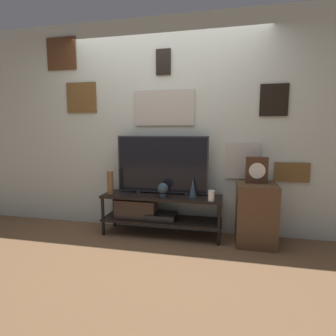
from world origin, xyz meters
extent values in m
plane|color=brown|center=(0.00, 0.00, 0.00)|extent=(12.00, 12.00, 0.00)
cube|color=beige|center=(0.00, 0.49, 1.35)|extent=(6.40, 0.06, 2.70)
cube|color=#B2ADA3|center=(-0.01, 0.45, 1.59)|extent=(0.77, 0.02, 0.44)
cube|color=#B2BCC6|center=(-0.01, 0.44, 1.59)|extent=(0.73, 0.01, 0.40)
cube|color=brown|center=(-1.16, 0.45, 1.75)|extent=(0.43, 0.02, 0.40)
cube|color=slate|center=(-1.16, 0.44, 1.75)|extent=(0.39, 0.01, 0.36)
cube|color=black|center=(1.29, 0.45, 1.66)|extent=(0.31, 0.02, 0.37)
cube|color=white|center=(1.29, 0.44, 1.66)|extent=(0.28, 0.01, 0.33)
cube|color=black|center=(-0.02, 0.45, 2.15)|extent=(0.18, 0.02, 0.31)
cube|color=slate|center=(-0.02, 0.44, 2.15)|extent=(0.15, 0.01, 0.27)
cube|color=#B7B2A8|center=(0.97, 0.45, 0.94)|extent=(0.40, 0.02, 0.44)
cube|color=slate|center=(0.97, 0.44, 0.94)|extent=(0.37, 0.01, 0.41)
cube|color=brown|center=(1.54, 0.45, 0.82)|extent=(0.39, 0.02, 0.23)
cube|color=slate|center=(1.54, 0.44, 0.82)|extent=(0.36, 0.01, 0.20)
cube|color=#4C2D19|center=(-1.42, 0.45, 2.33)|extent=(0.42, 0.02, 0.42)
cube|color=#2D2D33|center=(-1.42, 0.44, 2.33)|extent=(0.39, 0.01, 0.38)
cube|color=black|center=(0.00, 0.24, 0.49)|extent=(1.49, 0.40, 0.03)
cube|color=black|center=(0.00, 0.24, 0.19)|extent=(1.49, 0.40, 0.03)
cylinder|color=black|center=(-0.71, 0.07, 0.25)|extent=(0.04, 0.04, 0.51)
cylinder|color=black|center=(0.71, 0.07, 0.25)|extent=(0.04, 0.04, 0.51)
cylinder|color=black|center=(-0.71, 0.41, 0.25)|extent=(0.04, 0.04, 0.51)
cylinder|color=black|center=(0.71, 0.41, 0.25)|extent=(0.04, 0.04, 0.51)
cube|color=black|center=(0.00, 0.24, 0.24)|extent=(0.36, 0.28, 0.07)
cube|color=#47382D|center=(-0.33, 0.24, 0.32)|extent=(0.52, 0.22, 0.23)
cylinder|color=#333338|center=(-0.33, 0.33, 0.52)|extent=(0.05, 0.05, 0.02)
cylinder|color=#333338|center=(0.31, 0.33, 0.52)|extent=(0.05, 0.05, 0.02)
cube|color=#333338|center=(-0.01, 0.33, 0.89)|extent=(1.16, 0.04, 0.71)
cube|color=black|center=(-0.01, 0.32, 0.89)|extent=(1.12, 0.01, 0.68)
cone|color=#2D4251|center=(0.39, 0.24, 0.62)|extent=(0.09, 0.09, 0.22)
cylinder|color=brown|center=(-0.64, 0.15, 0.66)|extent=(0.08, 0.08, 0.30)
cylinder|color=silver|center=(0.62, 0.09, 0.57)|extent=(0.07, 0.07, 0.12)
cylinder|color=#2D4251|center=(0.04, 0.16, 0.53)|extent=(0.07, 0.07, 0.04)
sphere|color=#2D4251|center=(0.04, 0.16, 0.62)|extent=(0.13, 0.13, 0.13)
cube|color=#513823|center=(1.12, 0.22, 0.35)|extent=(0.44, 0.45, 0.71)
cube|color=#422819|center=(1.11, 0.25, 0.86)|extent=(0.24, 0.10, 0.30)
cylinder|color=white|center=(1.11, 0.20, 0.86)|extent=(0.18, 0.01, 0.18)
camera|label=1|loc=(0.75, -2.85, 1.29)|focal=28.00mm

